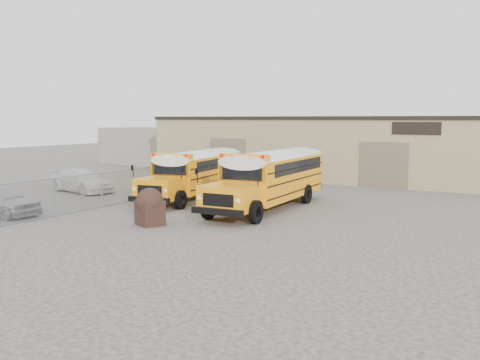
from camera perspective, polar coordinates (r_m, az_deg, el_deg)
The scene contains 10 objects.
ground at distance 24.29m, azimuth -4.50°, elevation -4.15°, with size 120.00×120.00×0.00m, color #373432.
warehouse at distance 41.80m, azimuth 11.73°, elevation 3.51°, with size 30.20×10.20×4.67m.
chainlink_fence at distance 30.19m, azimuth -10.44°, elevation -0.40°, with size 0.07×18.07×1.81m.
distant_building_left at distance 54.87m, azimuth -9.75°, elevation 3.65°, with size 8.00×6.00×3.60m, color gray.
school_bus_left at distance 35.72m, azimuth -0.71°, elevation 1.87°, with size 3.76×9.58×2.73m.
school_bus_right at distance 32.69m, azimuth 7.64°, elevation 1.59°, with size 3.17×10.18×2.94m.
tarp_bundle at distance 22.97m, azimuth -9.59°, elevation -2.76°, with size 1.36×1.30×1.60m.
car_silver at distance 27.30m, azimuth -24.12°, elevation -1.98°, with size 1.71×4.25×1.45m, color #AFB0B4.
car_white at distance 34.37m, azimuth -16.57°, elevation -0.05°, with size 1.98×4.87×1.41m, color silver.
car_dark at distance 37.76m, azimuth -6.84°, elevation 0.82°, with size 1.59×4.56×1.50m, color black.
Camera 1 is at (13.98, -19.34, 4.51)m, focal length 40.00 mm.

